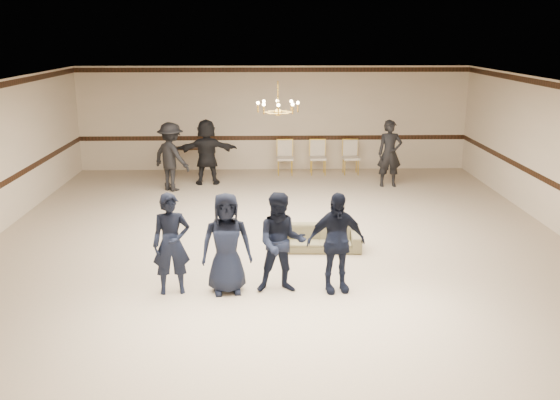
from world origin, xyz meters
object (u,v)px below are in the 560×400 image
Objects in this scene: boy_b at (226,243)px; banquet_chair_right at (351,158)px; boy_d at (336,242)px; adult_mid at (207,152)px; adult_right at (390,154)px; banquet_chair_mid at (318,158)px; adult_left at (171,157)px; console_table at (186,160)px; banquet_chair_left at (285,158)px; boy_a at (171,244)px; boy_c at (281,243)px; settee at (319,238)px; chandelier at (278,97)px.

boy_b is 1.67× the size of banquet_chair_right.
adult_mid is (-2.78, 7.59, 0.08)m from boy_d.
adult_right is 1.83× the size of banquet_chair_mid.
adult_left and adult_mid have the same top height.
boy_d is 1.76× the size of console_table.
adult_mid reaches higher than banquet_chair_left.
boy_a is 0.91× the size of adult_mid.
settee is at bearing 66.38° from boy_c.
settee is (0.78, -1.47, -2.63)m from chandelier.
boy_d is 8.88m from banquet_chair_right.
console_table is at bearing -65.32° from adult_mid.
boy_a is 1.76× the size of console_table.
banquet_chair_left is at bearing -4.24° from console_table.
settee is at bearing -88.59° from banquet_chair_left.
adult_mid is at bearing -159.12° from banquet_chair_mid.
adult_right is at bearing 45.78° from boy_a.
adult_right is 6.13m from console_table.
boy_b is at bearing -104.90° from chandelier.
boy_c is at bearing -9.30° from boy_a.
boy_d is at bearing -7.84° from boy_b.
boy_c is 2.25m from settee.
banquet_chair_mid is 1.00m from banquet_chair_right.
banquet_chair_left is 2.00m from banquet_chair_right.
boy_d is (0.87, -3.49, -2.03)m from chandelier.
boy_d reaches higher than banquet_chair_mid.
banquet_chair_right reaches higher than settee.
boy_a and boy_c have the same top height.
boy_b is at bearing -103.31° from banquet_chair_mid.
boy_a is at bearing -108.68° from banquet_chair_mid.
banquet_chair_mid reaches higher than console_table.
boy_d is 1.02× the size of settee.
adult_right is at bearing 171.23° from adult_mid.
chandelier is 5.78m from banquet_chair_left.
chandelier is at bearing -64.45° from console_table.
boy_a is 1.67× the size of banquet_chair_mid.
boy_a is 3.35m from settee.
adult_mid is (-1.88, 7.59, 0.08)m from boy_c.
chandelier reaches higher than adult_mid.
boy_d is at bearing 155.64° from adult_left.
banquet_chair_left is at bearing -111.87° from adult_left.
adult_mid reaches higher than boy_d.
chandelier is 0.92× the size of banquet_chair_left.
banquet_chair_mid is at bearing 138.51° from adult_right.
chandelier is 0.55× the size of boy_c.
adult_left reaches higher than console_table.
boy_a and boy_d have the same top height.
console_table is (-3.00, 0.20, -0.10)m from banquet_chair_left.
boy_a is 1.02× the size of settee.
adult_mid is (-0.08, 7.59, 0.08)m from boy_a.
settee is 1.63× the size of banquet_chair_left.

